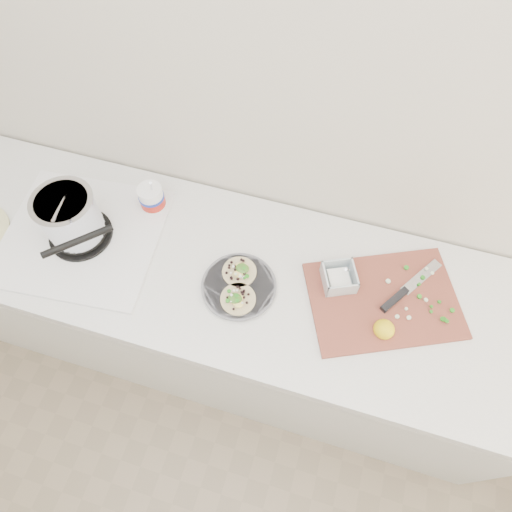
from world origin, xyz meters
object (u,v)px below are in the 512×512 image
(tub, at_px, (152,197))
(stove, at_px, (75,224))
(taco_plate, at_px, (239,285))
(cutboard, at_px, (381,296))

(tub, bearing_deg, stove, -135.14)
(taco_plate, relative_size, tub, 1.22)
(stove, bearing_deg, cutboard, -1.79)
(tub, bearing_deg, cutboard, -8.44)
(stove, xyz_separation_m, taco_plate, (0.59, -0.03, -0.07))
(cutboard, bearing_deg, stove, 159.42)
(taco_plate, bearing_deg, tub, 150.68)
(stove, distance_m, tub, 0.28)
(stove, height_order, tub, stove)
(tub, distance_m, cutboard, 0.87)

